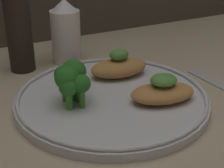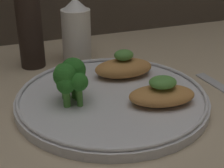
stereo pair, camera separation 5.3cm
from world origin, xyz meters
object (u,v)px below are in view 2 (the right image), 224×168
(sauce_bottle, at_px, (77,31))
(pepper_grinder, at_px, (29,24))
(broccoli_bunch, at_px, (70,76))
(plate, at_px, (112,98))

(sauce_bottle, distance_m, pepper_grinder, 0.09)
(broccoli_bunch, relative_size, sauce_bottle, 0.51)
(plate, xyz_separation_m, sauce_bottle, (0.00, 0.20, 0.05))
(broccoli_bunch, height_order, pepper_grinder, pepper_grinder)
(broccoli_bunch, height_order, sauce_bottle, sauce_bottle)
(sauce_bottle, bearing_deg, broccoli_bunch, -108.40)
(broccoli_bunch, distance_m, sauce_bottle, 0.21)
(sauce_bottle, bearing_deg, plate, -90.11)
(broccoli_bunch, bearing_deg, sauce_bottle, 71.60)
(plate, xyz_separation_m, broccoli_bunch, (-0.06, 0.01, 0.05))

